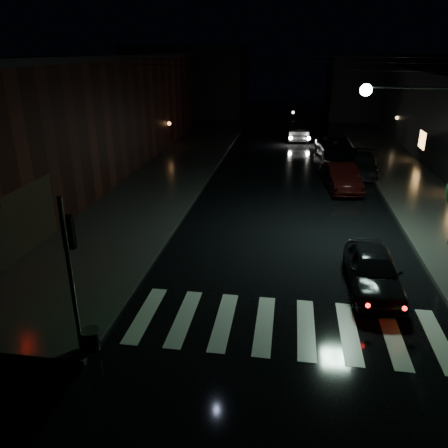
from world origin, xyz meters
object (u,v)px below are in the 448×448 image
at_px(parked_car_a, 373,270).
at_px(parked_car_b, 341,177).
at_px(parked_car_c, 363,165).
at_px(parked_car_d, 336,148).
at_px(oncoming_car, 296,130).

xyz_separation_m(parked_car_a, parked_car_b, (0.04, 11.35, 0.06)).
xyz_separation_m(parked_car_c, parked_car_d, (-1.35, 4.32, 0.09)).
xyz_separation_m(parked_car_a, oncoming_car, (-2.47, 26.16, 0.12)).
bearing_deg(parked_car_d, parked_car_c, -78.50).
height_order(parked_car_a, parked_car_b, parked_car_b).
height_order(parked_car_d, oncoming_car, oncoming_car).
bearing_deg(parked_car_c, oncoming_car, 116.43).
height_order(parked_car_a, parked_car_c, parked_car_a).
height_order(parked_car_c, parked_car_d, parked_car_d).
bearing_deg(parked_car_b, parked_car_d, 80.81).
bearing_deg(parked_car_b, parked_car_c, 57.45).
bearing_deg(oncoming_car, parked_car_c, 104.88).
height_order(parked_car_b, parked_car_c, parked_car_b).
xyz_separation_m(parked_car_b, parked_car_d, (0.39, 7.86, -0.01)).
bearing_deg(parked_car_b, oncoming_car, 93.20).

